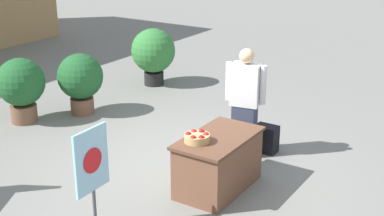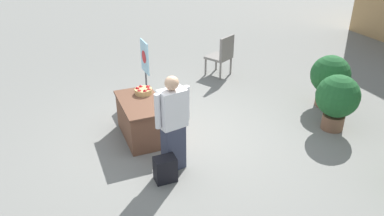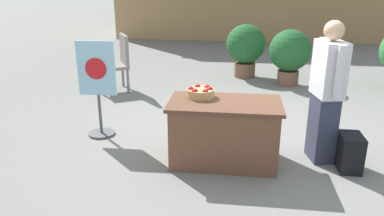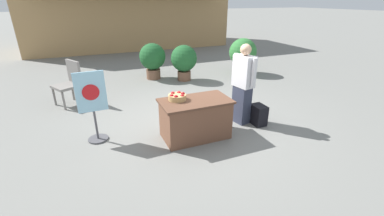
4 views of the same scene
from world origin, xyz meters
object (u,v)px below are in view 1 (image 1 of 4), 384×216
(potted_plant_near_right, at_px, (21,85))
(potted_plant_near_left, at_px, (153,52))
(backpack, at_px, (266,139))
(apple_basket, at_px, (197,137))
(person_visitor, at_px, (245,102))
(poster_board, at_px, (93,182))
(display_table, at_px, (218,162))
(potted_plant_far_right, at_px, (80,79))

(potted_plant_near_right, distance_m, potted_plant_near_left, 3.06)
(backpack, bearing_deg, potted_plant_near_left, 62.18)
(apple_basket, relative_size, person_visitor, 0.20)
(poster_board, relative_size, potted_plant_near_left, 1.08)
(apple_basket, xyz_separation_m, poster_board, (-1.42, 0.44, -0.12))
(display_table, distance_m, apple_basket, 0.54)
(apple_basket, height_order, backpack, apple_basket)
(person_visitor, bearing_deg, display_table, -0.00)
(potted_plant_near_left, xyz_separation_m, potted_plant_far_right, (-2.14, 0.03, -0.05))
(potted_plant_near_right, bearing_deg, potted_plant_far_right, -32.94)
(poster_board, xyz_separation_m, potted_plant_near_left, (4.99, 2.92, 0.03))
(potted_plant_near_left, bearing_deg, backpack, -117.82)
(apple_basket, distance_m, potted_plant_far_right, 3.67)
(apple_basket, bearing_deg, poster_board, 162.83)
(apple_basket, distance_m, backpack, 1.82)
(display_table, distance_m, potted_plant_near_right, 4.10)
(backpack, relative_size, potted_plant_near_left, 0.35)
(display_table, relative_size, poster_board, 0.98)
(display_table, bearing_deg, person_visitor, 10.88)
(person_visitor, distance_m, potted_plant_far_right, 3.31)
(display_table, height_order, potted_plant_far_right, potted_plant_far_right)
(apple_basket, height_order, person_visitor, person_visitor)
(apple_basket, xyz_separation_m, person_visitor, (1.43, 0.08, 0.03))
(apple_basket, xyz_separation_m, potted_plant_near_left, (3.57, 3.35, -0.09))
(display_table, bearing_deg, potted_plant_far_right, 72.24)
(display_table, bearing_deg, poster_board, 161.32)
(backpack, distance_m, potted_plant_near_right, 4.29)
(backpack, distance_m, poster_board, 3.23)
(backpack, bearing_deg, poster_board, 169.11)
(person_visitor, bearing_deg, apple_basket, -7.77)
(apple_basket, relative_size, poster_board, 0.25)
(person_visitor, height_order, potted_plant_far_right, person_visitor)
(display_table, height_order, potted_plant_near_right, potted_plant_near_right)
(apple_basket, bearing_deg, display_table, -25.58)
(poster_board, distance_m, potted_plant_near_left, 5.78)
(apple_basket, height_order, potted_plant_far_right, potted_plant_far_right)
(apple_basket, distance_m, potted_plant_near_right, 3.98)
(person_visitor, xyz_separation_m, potted_plant_near_right, (-0.87, 3.86, -0.17))
(display_table, relative_size, potted_plant_far_right, 1.14)
(person_visitor, distance_m, backpack, 0.72)
(person_visitor, xyz_separation_m, potted_plant_near_left, (2.13, 3.28, -0.12))
(display_table, bearing_deg, backpack, -0.88)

